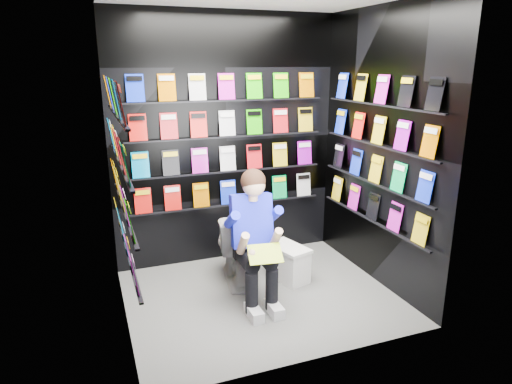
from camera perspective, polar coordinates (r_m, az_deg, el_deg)
name	(u,v)px	position (r m, az deg, el deg)	size (l,w,h in m)	color
floor	(261,297)	(4.34, 0.60, -12.94)	(2.40, 2.40, 0.00)	#5C5C5A
wall_back	(227,141)	(4.81, -3.70, 6.38)	(2.40, 0.04, 2.60)	black
wall_front	(317,189)	(3.00, 7.62, 0.40)	(2.40, 0.04, 2.60)	black
wall_left	(114,171)	(3.63, -17.27, 2.54)	(0.04, 2.00, 2.60)	black
wall_right	(380,150)	(4.46, 15.24, 5.08)	(0.04, 2.00, 2.60)	black
comics_back	(227,141)	(4.78, -3.60, 6.38)	(2.10, 0.06, 1.37)	red
comics_left	(119,170)	(3.63, -16.81, 2.66)	(0.06, 1.70, 1.37)	red
comics_right	(377,150)	(4.44, 14.93, 5.12)	(0.06, 1.70, 1.37)	red
toilet	(237,246)	(4.49, -2.35, -6.71)	(0.42, 0.75, 0.73)	white
longbox	(288,264)	(4.61, 4.00, -8.97)	(0.24, 0.43, 0.32)	silver
longbox_lid	(288,248)	(4.53, 4.04, -6.95)	(0.26, 0.45, 0.03)	silver
reader	(251,221)	(4.02, -0.69, -3.71)	(0.48, 0.70, 1.30)	#040BD0
held_comic	(265,254)	(3.78, 1.15, -7.73)	(0.28, 0.01, 0.20)	#219719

